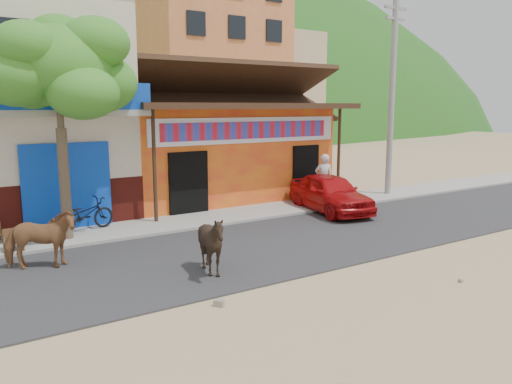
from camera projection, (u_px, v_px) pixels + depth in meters
ground at (337, 270)px, 11.38m from camera, size 120.00×120.00×0.00m
road at (274, 244)px, 13.45m from camera, size 60.00×5.00×0.04m
sidewalk at (213, 218)px, 16.34m from camera, size 60.00×2.00×0.12m
dance_club at (209, 153)px, 20.42m from camera, size 8.00×6.00×3.60m
cafe_building at (3, 112)px, 16.11m from camera, size 7.00×6.00×7.00m
apartment_front at (204, 73)px, 35.03m from camera, size 9.00×9.00×12.00m
apartment_rear at (263, 91)px, 44.99m from camera, size 8.00×8.00×10.00m
tree at (61, 128)px, 13.18m from camera, size 3.00×3.00×6.00m
utility_pole at (392, 95)px, 20.04m from camera, size 0.24×0.24×8.00m
cow_tan at (40, 240)px, 11.26m from camera, size 1.76×1.22×1.36m
cow_dark at (212, 244)px, 10.88m from camera, size 1.65×1.61×1.37m
red_car at (330, 193)px, 17.37m from camera, size 2.30×4.16×1.34m
scooter at (84, 215)px, 14.40m from camera, size 1.92×1.08×0.95m
pedestrian at (324, 179)px, 18.38m from camera, size 0.79×0.67×1.85m
cafe_chair_right at (13, 231)px, 12.45m from camera, size 0.47×0.47×0.99m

